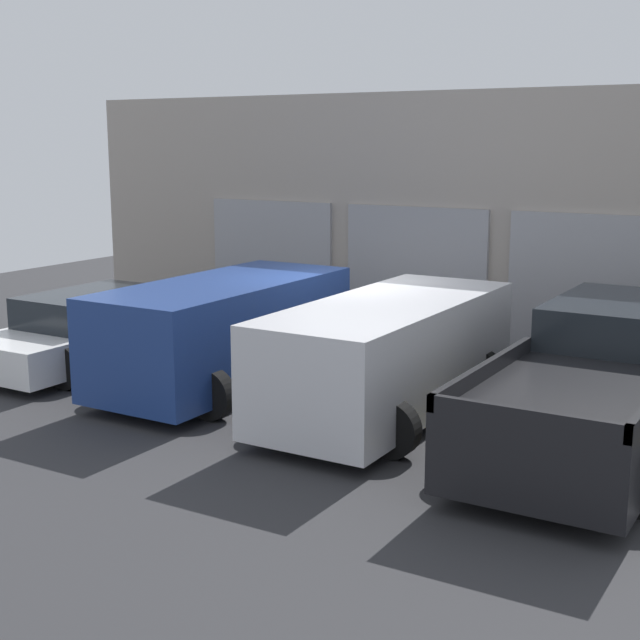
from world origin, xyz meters
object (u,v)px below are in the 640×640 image
object	(u,v)px
pickup_truck	(601,383)
van_right	(389,354)
sedan_white	(93,330)
sedan_side	(225,330)

from	to	relation	value
pickup_truck	van_right	distance (m)	2.78
pickup_truck	sedan_white	bearing A→B (deg)	-178.22
pickup_truck	van_right	size ratio (longest dim) A/B	1.17
sedan_side	van_right	xyz separation A→B (m)	(2.77, 0.00, -0.02)
sedan_white	van_right	bearing A→B (deg)	-0.26
sedan_white	van_right	xyz separation A→B (m)	(5.53, -0.03, 0.29)
sedan_side	van_right	distance (m)	2.77
pickup_truck	sedan_side	bearing A→B (deg)	-177.07
sedan_white	sedan_side	xyz separation A→B (m)	(2.77, -0.03, 0.31)
van_right	pickup_truck	bearing A→B (deg)	5.84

